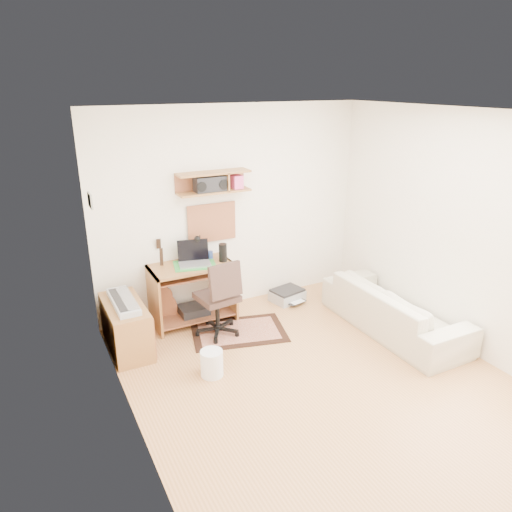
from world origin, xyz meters
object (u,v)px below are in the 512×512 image
sofa (395,301)px  printer (287,295)px  task_chair (217,297)px  desk (193,293)px  cabinet (126,327)px

sofa → printer: bearing=29.4°
task_chair → sofa: bearing=-31.4°
desk → sofa: (2.07, -1.32, 0.00)m
desk → cabinet: size_ratio=1.11×
task_chair → sofa: task_chair is taller
cabinet → printer: bearing=6.5°
task_chair → printer: task_chair is taller
sofa → desk: bearing=57.5°
task_chair → sofa: 2.11m
printer → sofa: sofa is taller
desk → cabinet: bearing=-162.2°
desk → printer: size_ratio=2.38×
cabinet → printer: (2.24, 0.25, -0.19)m
task_chair → cabinet: task_chair is taller
sofa → cabinet: bearing=70.8°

